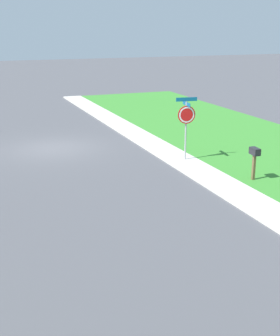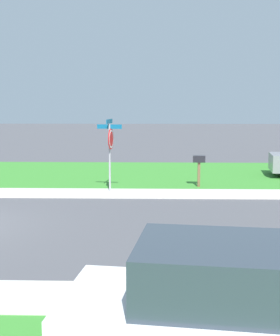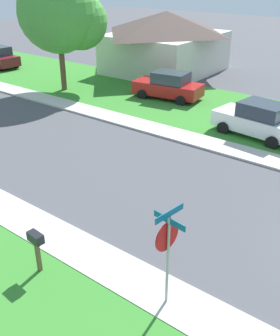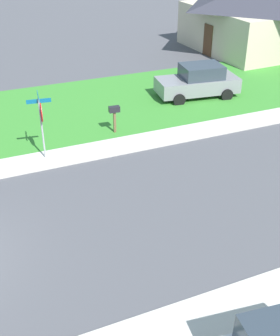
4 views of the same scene
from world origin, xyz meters
name	(u,v)px [view 2 (image 2 of 4)]	position (x,y,z in m)	size (l,w,h in m)	color
stop_sign_far_corner	(110,143)	(-4.84, 4.33, 1.89)	(0.91, 0.91, 2.77)	#9E9EA3
car_white_near_corner	(237,316)	(7.01, 6.92, 0.87)	(2.43, 4.49, 1.76)	white
mailbox	(199,163)	(-6.00, 7.70, 1.01)	(0.28, 0.50, 1.31)	brown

